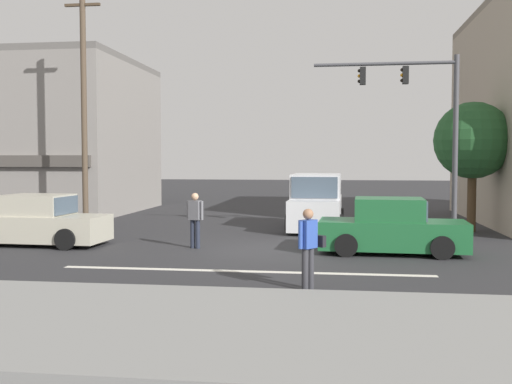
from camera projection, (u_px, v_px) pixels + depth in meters
The scene contains 12 objects.
ground_plane at pixel (262, 249), 17.77m from camera, with size 120.00×120.00×0.00m, color #2B2B2D.
lane_marking_stripe at pixel (244, 271), 14.30m from camera, with size 9.00×0.24×0.01m, color silver.
sidewalk_curb at pixel (194, 326), 9.35m from camera, with size 40.00×5.00×0.16m, color gray.
building_left_block at pixel (29, 137), 30.75m from camera, with size 11.25×9.51×7.67m.
street_tree at pixel (473, 141), 21.96m from camera, with size 2.82×2.82×4.79m.
utility_pole_near_left at pixel (84, 108), 22.99m from camera, with size 1.40×0.22×8.96m.
traffic_light_mast at pixel (426, 115), 20.38m from camera, with size 4.89×0.26×6.20m.
sedan_crossing_leftbound at pixel (392, 229), 16.98m from camera, with size 4.17×2.02×1.58m.
van_waiting_far at pixel (316, 203), 22.93m from camera, with size 2.12×4.64×2.11m.
sedan_parked_curbside at pixel (40, 222), 18.65m from camera, with size 4.16×2.01×1.58m.
pedestrian_foreground_with_bag at pixel (309, 244), 12.27m from camera, with size 0.56×0.60×1.67m.
pedestrian_mid_crossing at pixel (195, 217), 17.97m from camera, with size 0.54×0.32×1.67m.
Camera 1 is at (2.20, -17.51, 2.68)m, focal length 42.00 mm.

